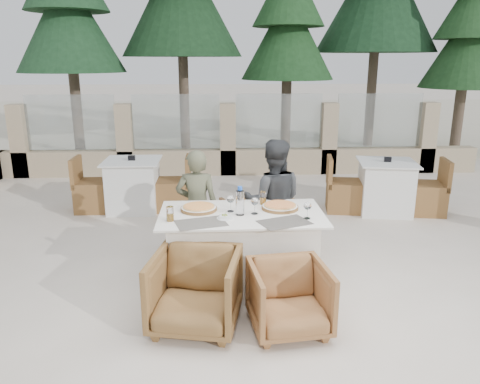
{
  "coord_description": "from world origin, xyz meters",
  "views": [
    {
      "loc": [
        -0.25,
        -4.32,
        2.22
      ],
      "look_at": [
        -0.0,
        0.3,
        0.9
      ],
      "focal_mm": 35.0,
      "sensor_mm": 36.0,
      "label": 1
    }
  ],
  "objects_px": {
    "olive_dish": "(225,217)",
    "armchair_near_right": "(289,298)",
    "wine_glass_centre": "(231,202)",
    "armchair_far_right": "(269,227)",
    "bg_table_a": "(133,185)",
    "water_bottle": "(240,201)",
    "diner_left": "(197,207)",
    "diner_right": "(273,202)",
    "beer_glass_left": "(170,214)",
    "pizza_right": "(280,207)",
    "beer_glass_right": "(263,198)",
    "armchair_far_left": "(208,229)",
    "pizza_left": "(199,208)",
    "wine_glass_corner": "(307,209)",
    "dining_table": "(242,250)",
    "armchair_near_left": "(195,291)",
    "bg_table_b": "(385,187)",
    "wine_glass_near": "(255,205)"
  },
  "relations": [
    {
      "from": "diner_right",
      "to": "beer_glass_left",
      "type": "bearing_deg",
      "value": 41.85
    },
    {
      "from": "beer_glass_left",
      "to": "beer_glass_right",
      "type": "bearing_deg",
      "value": 27.48
    },
    {
      "from": "dining_table",
      "to": "beer_glass_left",
      "type": "distance_m",
      "value": 0.83
    },
    {
      "from": "wine_glass_centre",
      "to": "olive_dish",
      "type": "height_order",
      "value": "wine_glass_centre"
    },
    {
      "from": "wine_glass_near",
      "to": "beer_glass_right",
      "type": "xyz_separation_m",
      "value": [
        0.11,
        0.31,
        -0.03
      ]
    },
    {
      "from": "dining_table",
      "to": "armchair_near_right",
      "type": "relative_size",
      "value": 2.48
    },
    {
      "from": "beer_glass_left",
      "to": "armchair_near_left",
      "type": "xyz_separation_m",
      "value": [
        0.24,
        -0.55,
        -0.51
      ]
    },
    {
      "from": "wine_glass_centre",
      "to": "armchair_far_right",
      "type": "height_order",
      "value": "wine_glass_centre"
    },
    {
      "from": "beer_glass_right",
      "to": "bg_table_a",
      "type": "xyz_separation_m",
      "value": [
        -1.73,
        2.28,
        -0.45
      ]
    },
    {
      "from": "armchair_far_right",
      "to": "wine_glass_corner",
      "type": "bearing_deg",
      "value": 107.43
    },
    {
      "from": "wine_glass_centre",
      "to": "armchair_far_right",
      "type": "xyz_separation_m",
      "value": [
        0.48,
        0.83,
        -0.57
      ]
    },
    {
      "from": "wine_glass_corner",
      "to": "armchair_far_left",
      "type": "distance_m",
      "value": 1.52
    },
    {
      "from": "dining_table",
      "to": "armchair_far_left",
      "type": "distance_m",
      "value": 0.92
    },
    {
      "from": "armchair_far_left",
      "to": "armchair_near_right",
      "type": "relative_size",
      "value": 1.0
    },
    {
      "from": "dining_table",
      "to": "wine_glass_corner",
      "type": "relative_size",
      "value": 8.7
    },
    {
      "from": "dining_table",
      "to": "diner_left",
      "type": "height_order",
      "value": "diner_left"
    },
    {
      "from": "bg_table_b",
      "to": "water_bottle",
      "type": "bearing_deg",
      "value": -125.15
    },
    {
      "from": "armchair_near_right",
      "to": "armchair_far_right",
      "type": "bearing_deg",
      "value": 82.32
    },
    {
      "from": "beer_glass_left",
      "to": "beer_glass_right",
      "type": "distance_m",
      "value": 1.03
    },
    {
      "from": "armchair_far_right",
      "to": "pizza_right",
      "type": "bearing_deg",
      "value": 96.48
    },
    {
      "from": "water_bottle",
      "to": "diner_left",
      "type": "bearing_deg",
      "value": 123.67
    },
    {
      "from": "olive_dish",
      "to": "armchair_near_right",
      "type": "bearing_deg",
      "value": -52.35
    },
    {
      "from": "diner_left",
      "to": "pizza_right",
      "type": "bearing_deg",
      "value": 154.53
    },
    {
      "from": "dining_table",
      "to": "armchair_near_left",
      "type": "bearing_deg",
      "value": -120.45
    },
    {
      "from": "beer_glass_left",
      "to": "armchair_far_right",
      "type": "xyz_separation_m",
      "value": [
        1.05,
        1.08,
        -0.55
      ]
    },
    {
      "from": "armchair_near_right",
      "to": "armchair_far_left",
      "type": "bearing_deg",
      "value": 105.69
    },
    {
      "from": "pizza_right",
      "to": "armchair_far_left",
      "type": "distance_m",
      "value": 1.15
    },
    {
      "from": "pizza_left",
      "to": "beer_glass_right",
      "type": "bearing_deg",
      "value": 14.7
    },
    {
      "from": "armchair_far_left",
      "to": "armchair_near_right",
      "type": "distance_m",
      "value": 1.82
    },
    {
      "from": "wine_glass_near",
      "to": "armchair_near_left",
      "type": "xyz_separation_m",
      "value": [
        -0.56,
        -0.71,
        -0.53
      ]
    },
    {
      "from": "wine_glass_corner",
      "to": "beer_glass_right",
      "type": "distance_m",
      "value": 0.61
    },
    {
      "from": "dining_table",
      "to": "bg_table_a",
      "type": "distance_m",
      "value": 2.97
    },
    {
      "from": "wine_glass_centre",
      "to": "diner_left",
      "type": "height_order",
      "value": "diner_left"
    },
    {
      "from": "beer_glass_left",
      "to": "olive_dish",
      "type": "height_order",
      "value": "beer_glass_left"
    },
    {
      "from": "pizza_left",
      "to": "wine_glass_corner",
      "type": "relative_size",
      "value": 1.96
    },
    {
      "from": "pizza_left",
      "to": "armchair_far_right",
      "type": "xyz_separation_m",
      "value": [
        0.8,
        0.78,
        -0.5
      ]
    },
    {
      "from": "pizza_right",
      "to": "beer_glass_right",
      "type": "relative_size",
      "value": 2.8
    },
    {
      "from": "armchair_far_right",
      "to": "diner_right",
      "type": "height_order",
      "value": "diner_right"
    },
    {
      "from": "pizza_right",
      "to": "bg_table_a",
      "type": "xyz_separation_m",
      "value": [
        -1.88,
        2.45,
        -0.41
      ]
    },
    {
      "from": "dining_table",
      "to": "armchair_near_left",
      "type": "relative_size",
      "value": 2.18
    },
    {
      "from": "pizza_left",
      "to": "wine_glass_near",
      "type": "bearing_deg",
      "value": -14.3
    },
    {
      "from": "pizza_right",
      "to": "bg_table_a",
      "type": "bearing_deg",
      "value": 127.55
    },
    {
      "from": "wine_glass_corner",
      "to": "armchair_far_right",
      "type": "bearing_deg",
      "value": 101.8
    },
    {
      "from": "pizza_left",
      "to": "water_bottle",
      "type": "bearing_deg",
      "value": -21.47
    },
    {
      "from": "armchair_near_left",
      "to": "diner_left",
      "type": "bearing_deg",
      "value": 101.98
    },
    {
      "from": "diner_left",
      "to": "diner_right",
      "type": "relative_size",
      "value": 0.92
    },
    {
      "from": "bg_table_a",
      "to": "wine_glass_centre",
      "type": "bearing_deg",
      "value": -60.97
    },
    {
      "from": "diner_right",
      "to": "beer_glass_right",
      "type": "bearing_deg",
      "value": 70.32
    },
    {
      "from": "wine_glass_corner",
      "to": "armchair_far_right",
      "type": "relative_size",
      "value": 0.29
    },
    {
      "from": "wine_glass_corner",
      "to": "wine_glass_near",
      "type": "bearing_deg",
      "value": 160.9
    }
  ]
}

